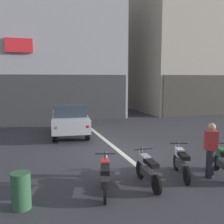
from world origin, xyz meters
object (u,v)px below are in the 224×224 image
(motorcycle_white_row_centre, at_px, (181,162))
(person_by_motorcycles, at_px, (211,150))
(motorcycle_red_row_leftmost, at_px, (105,176))
(motorcycle_silver_row_left_mid, at_px, (148,170))
(motorcycle_green_row_right_mid, at_px, (224,162))
(car_silver_crossing_near, at_px, (70,119))
(trash_bin, at_px, (21,191))

(motorcycle_white_row_centre, relative_size, person_by_motorcycles, 0.97)
(motorcycle_red_row_leftmost, distance_m, motorcycle_silver_row_left_mid, 1.25)
(motorcycle_white_row_centre, height_order, person_by_motorcycles, person_by_motorcycles)
(motorcycle_white_row_centre, xyz_separation_m, person_by_motorcycles, (0.76, -0.36, 0.40))
(motorcycle_white_row_centre, height_order, motorcycle_green_row_right_mid, same)
(car_silver_crossing_near, bearing_deg, motorcycle_white_row_centre, -71.13)
(motorcycle_red_row_leftmost, xyz_separation_m, motorcycle_green_row_right_mid, (3.76, -0.02, 0.00))
(motorcycle_white_row_centre, xyz_separation_m, trash_bin, (-4.57, -0.57, -0.03))
(motorcycle_green_row_right_mid, height_order, trash_bin, motorcycle_green_row_right_mid)
(trash_bin, bearing_deg, person_by_motorcycles, 2.25)
(motorcycle_red_row_leftmost, height_order, motorcycle_green_row_right_mid, same)
(motorcycle_white_row_centre, bearing_deg, motorcycle_red_row_leftmost, -171.46)
(trash_bin, bearing_deg, motorcycle_green_row_right_mid, 1.72)
(person_by_motorcycles, bearing_deg, motorcycle_silver_row_left_mid, 178.03)
(motorcycle_red_row_leftmost, bearing_deg, motorcycle_green_row_right_mid, -0.28)
(person_by_motorcycles, bearing_deg, motorcycle_white_row_centre, 154.54)
(motorcycle_green_row_right_mid, bearing_deg, car_silver_crossing_near, 116.46)
(car_silver_crossing_near, xyz_separation_m, motorcycle_green_row_right_mid, (3.57, -7.17, -0.43))
(motorcycle_silver_row_left_mid, bearing_deg, trash_bin, -175.19)
(car_silver_crossing_near, xyz_separation_m, motorcycle_red_row_leftmost, (-0.19, -7.15, -0.43))
(motorcycle_silver_row_left_mid, xyz_separation_m, motorcycle_white_row_centre, (1.26, 0.29, 0.00))
(motorcycle_green_row_right_mid, bearing_deg, person_by_motorcycles, 176.10)
(car_silver_crossing_near, height_order, person_by_motorcycles, person_by_motorcycles)
(motorcycle_green_row_right_mid, height_order, person_by_motorcycles, person_by_motorcycles)
(car_silver_crossing_near, bearing_deg, person_by_motorcycles, -66.69)
(car_silver_crossing_near, bearing_deg, motorcycle_silver_row_left_mid, -81.48)
(motorcycle_white_row_centre, bearing_deg, trash_bin, -172.89)
(motorcycle_silver_row_left_mid, bearing_deg, motorcycle_red_row_leftmost, -176.11)
(car_silver_crossing_near, relative_size, motorcycle_green_row_right_mid, 2.61)
(car_silver_crossing_near, height_order, motorcycle_red_row_leftmost, car_silver_crossing_near)
(motorcycle_red_row_leftmost, distance_m, motorcycle_white_row_centre, 2.54)
(motorcycle_silver_row_left_mid, relative_size, motorcycle_green_row_right_mid, 1.02)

